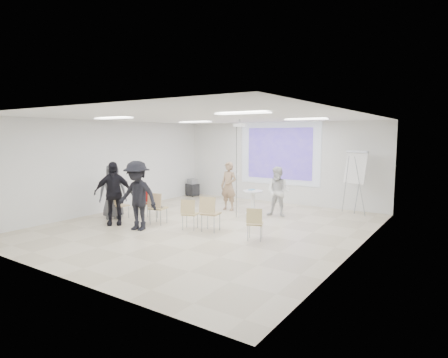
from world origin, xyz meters
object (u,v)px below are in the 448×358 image
Objects in this scene: pedestal_table at (253,201)px; chair_right_inner at (209,211)px; chair_left_mid at (147,200)px; flipchart_easel at (356,168)px; chair_right_far at (255,221)px; audience_left at (113,189)px; chair_center at (189,212)px; audience_mid at (137,191)px; player_right at (278,189)px; audience_outer at (113,188)px; laptop at (159,207)px; av_cart at (192,188)px; player_left at (229,183)px; chair_left_inner at (157,206)px; chair_far_left at (119,203)px.

pedestal_table is 0.83× the size of chair_right_inner.
flipchart_easel reaches higher than chair_left_mid.
chair_right_far is 0.39× the size of audience_left.
flipchart_easel reaches higher than chair_center.
player_right is at bearing 46.28° from audience_mid.
audience_mid is at bearing -132.45° from player_right.
chair_right_inner is at bearing -46.89° from audience_outer.
audience_left is 1.11× the size of audience_outer.
laptop is 0.47× the size of av_cart.
audience_mid is at bearing -108.85° from flipchart_easel.
flipchart_easel is (2.56, 4.35, 0.94)m from chair_right_inner.
chair_left_mid is at bearing -119.14° from flipchart_easel.
player_left is 5.54× the size of laptop.
chair_left_inner is at bearing -98.70° from player_left.
chair_right_inner is 2.90m from audience_left.
audience_left reaches higher than audience_outer.
flipchart_easel is (4.96, 4.24, 0.91)m from chair_left_mid.
player_left is 1.00× the size of audience_outer.
audience_left is at bearing -61.99° from av_cart.
chair_far_left is at bearing -120.57° from flipchart_easel.
chair_center is (1.14, 0.04, -0.05)m from chair_left_inner.
pedestal_table is at bearing -5.77° from player_left.
audience_left is 2.86× the size of av_cart.
player_left is 3.37m from av_cart.
chair_far_left is 2.58m from chair_center.
player_right is 2.88m from chair_right_far.
chair_left_mid reaches higher than chair_right_far.
chair_center is 5.55m from flipchart_easel.
chair_right_inner is 1.18× the size of chair_right_far.
player_right is 3.69m from laptop.
pedestal_table is 1.10× the size of av_cart.
audience_left reaches higher than player_left.
chair_far_left is at bearing -65.33° from av_cart.
av_cart is (-3.47, 4.48, -0.16)m from chair_center.
player_left is at bearing 58.30° from chair_left_mid.
chair_center is at bearing 9.21° from chair_far_left.
chair_left_inner is (-1.57, -2.73, 0.10)m from pedestal_table.
chair_center is 0.41× the size of flipchart_easel.
pedestal_table is 0.98× the size of chair_right_far.
audience_outer is 2.58× the size of av_cart.
av_cart is (-1.32, 5.20, -0.70)m from audience_left.
av_cart is at bearing 122.37° from chair_right_inner.
laptop is (-1.59, -2.64, 0.05)m from pedestal_table.
chair_right_far is 0.39× the size of flipchart_easel.
flipchart_easel reaches higher than laptop.
audience_left reaches higher than chair_far_left.
laptop is at bearing -43.52° from audience_outer.
chair_left_mid is 1.24× the size of chair_right_far.
chair_center is (1.83, -0.24, -0.10)m from chair_left_mid.
chair_right_inner is at bearing 17.27° from audience_mid.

